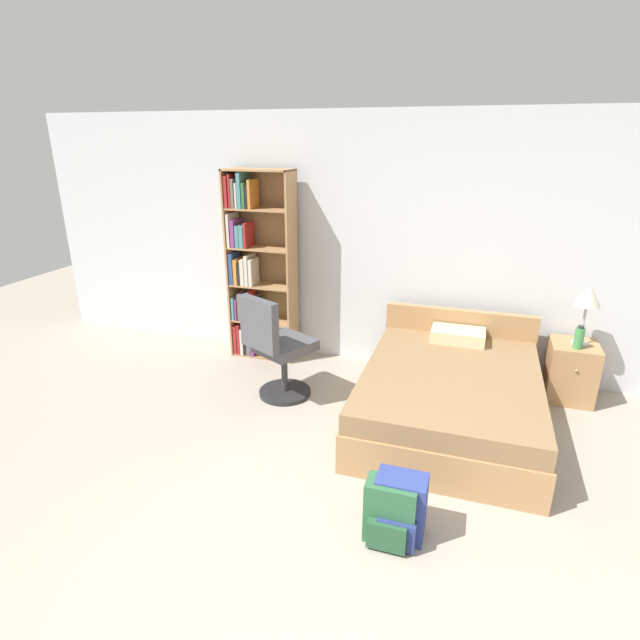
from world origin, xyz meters
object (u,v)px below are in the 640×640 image
(nightstand, at_px, (571,371))
(water_bottle, at_px, (579,338))
(backpack_green, at_px, (390,513))
(table_lamp, at_px, (588,298))
(bookshelf, at_px, (254,268))
(bed, at_px, (450,394))
(office_chair, at_px, (276,349))
(backpack_blue, at_px, (400,509))

(nightstand, xyz_separation_m, water_bottle, (-0.01, -0.11, 0.38))
(water_bottle, height_order, backpack_green, water_bottle)
(table_lamp, distance_m, backpack_green, 2.76)
(bookshelf, bearing_deg, nightstand, -0.76)
(nightstand, distance_m, table_lamp, 0.72)
(bookshelf, relative_size, backpack_green, 5.00)
(backpack_green, bearing_deg, table_lamp, 60.32)
(bed, height_order, table_lamp, table_lamp)
(table_lamp, distance_m, water_bottle, 0.36)
(bed, height_order, office_chair, office_chair)
(nightstand, bearing_deg, table_lamp, 12.53)
(nightstand, bearing_deg, office_chair, -162.18)
(bed, xyz_separation_m, water_bottle, (1.04, 0.65, 0.40))
(nightstand, xyz_separation_m, backpack_blue, (-1.23, -2.23, -0.08))
(bookshelf, xyz_separation_m, table_lamp, (3.26, -0.04, -0.00))
(backpack_blue, relative_size, backpack_green, 1.02)
(nightstand, height_order, table_lamp, table_lamp)
(table_lamp, height_order, water_bottle, table_lamp)
(bookshelf, bearing_deg, water_bottle, -2.65)
(table_lamp, bearing_deg, bed, -144.71)
(nightstand, bearing_deg, backpack_green, -119.21)
(nightstand, bearing_deg, bookshelf, 179.24)
(table_lamp, bearing_deg, nightstand, -167.47)
(office_chair, bearing_deg, backpack_green, -47.18)
(bookshelf, relative_size, office_chair, 1.98)
(office_chair, xyz_separation_m, water_bottle, (2.61, 0.74, 0.16))
(table_lamp, relative_size, water_bottle, 2.64)
(bookshelf, height_order, office_chair, bookshelf)
(table_lamp, xyz_separation_m, backpack_blue, (-1.26, -2.24, -0.80))
(nightstand, height_order, water_bottle, water_bottle)
(backpack_green, bearing_deg, bookshelf, 130.02)
(bed, relative_size, nightstand, 3.47)
(bookshelf, distance_m, water_bottle, 3.25)
(bookshelf, xyz_separation_m, office_chair, (0.62, -0.88, -0.50))
(bed, relative_size, backpack_blue, 4.63)
(water_bottle, relative_size, backpack_green, 0.53)
(bookshelf, height_order, table_lamp, bookshelf)
(bookshelf, distance_m, nightstand, 3.32)
(bookshelf, distance_m, backpack_blue, 3.14)
(backpack_blue, xyz_separation_m, backpack_green, (-0.05, -0.05, -0.00))
(table_lamp, bearing_deg, backpack_green, -119.68)
(bed, bearing_deg, table_lamp, 35.29)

